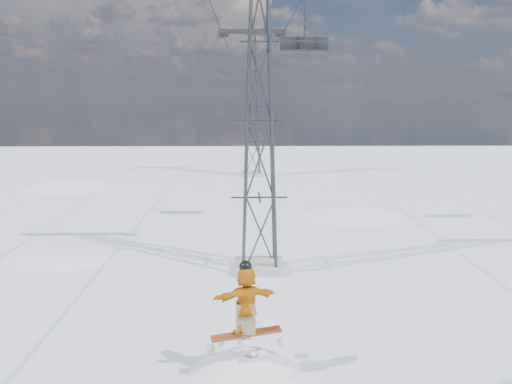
# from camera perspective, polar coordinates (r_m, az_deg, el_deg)

# --- Properties ---
(ground) EXTENTS (120.00, 120.00, 0.00)m
(ground) POSITION_cam_1_polar(r_m,az_deg,el_deg) (13.93, -2.34, -17.78)
(ground) COLOR white
(ground) RESTS_ON ground
(snow_terrain) EXTENTS (39.00, 37.00, 22.00)m
(snow_terrain) POSITION_cam_1_polar(r_m,az_deg,el_deg) (37.57, -9.03, -15.67)
(snow_terrain) COLOR white
(snow_terrain) RESTS_ON ground
(lift_tower_near) EXTENTS (5.20, 1.80, 11.43)m
(lift_tower_near) POSITION_cam_1_polar(r_m,az_deg,el_deg) (20.39, 0.34, 6.99)
(lift_tower_near) COLOR #999999
(lift_tower_near) RESTS_ON ground
(lift_tower_far) EXTENTS (5.20, 1.80, 11.43)m
(lift_tower_far) POSITION_cam_1_polar(r_m,az_deg,el_deg) (45.37, -0.40, 8.47)
(lift_tower_far) COLOR #999999
(lift_tower_far) RESTS_ON ground
(haul_cables) EXTENTS (4.46, 51.00, 0.06)m
(haul_cables) POSITION_cam_1_polar(r_m,az_deg,el_deg) (32.17, -0.15, 17.59)
(haul_cables) COLOR black
(haul_cables) RESTS_ON ground
(lift_chair_mid) EXTENTS (2.23, 0.64, 2.76)m
(lift_chair_mid) POSITION_cam_1_polar(r_m,az_deg,el_deg) (26.87, 4.87, 14.37)
(lift_chair_mid) COLOR black
(lift_chair_mid) RESTS_ON ground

